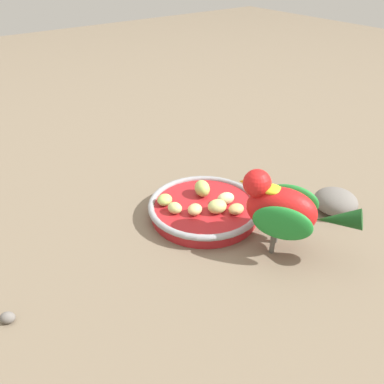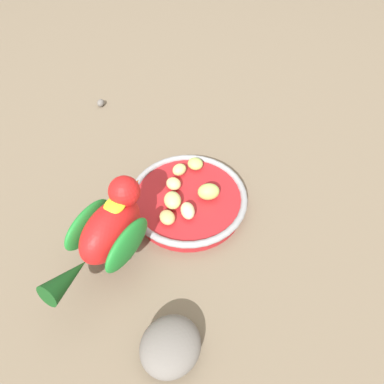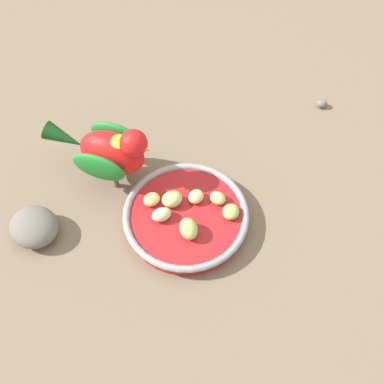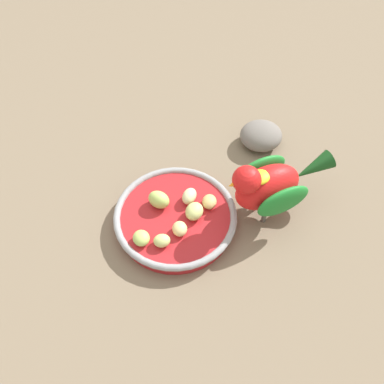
% 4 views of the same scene
% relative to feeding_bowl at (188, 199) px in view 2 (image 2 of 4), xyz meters
% --- Properties ---
extents(ground_plane, '(4.00, 4.00, 0.00)m').
position_rel_feeding_bowl_xyz_m(ground_plane, '(0.01, -0.02, -0.02)').
color(ground_plane, '#756651').
extents(feeding_bowl, '(0.22, 0.22, 0.03)m').
position_rel_feeding_bowl_xyz_m(feeding_bowl, '(0.00, 0.00, 0.00)').
color(feeding_bowl, '#AD1E23').
rests_on(feeding_bowl, ground_plane).
extents(apple_piece_0, '(0.04, 0.05, 0.03)m').
position_rel_feeding_bowl_xyz_m(apple_piece_0, '(0.02, 0.03, 0.02)').
color(apple_piece_0, '#B2CC66').
rests_on(apple_piece_0, feeding_bowl).
extents(apple_piece_1, '(0.04, 0.03, 0.02)m').
position_rel_feeding_bowl_xyz_m(apple_piece_1, '(0.04, -0.02, 0.02)').
color(apple_piece_1, beige).
rests_on(apple_piece_1, feeding_bowl).
extents(apple_piece_2, '(0.03, 0.03, 0.02)m').
position_rel_feeding_bowl_xyz_m(apple_piece_2, '(-0.06, 0.01, 0.02)').
color(apple_piece_2, '#C6D17A').
rests_on(apple_piece_2, feeding_bowl).
extents(apple_piece_3, '(0.03, 0.03, 0.02)m').
position_rel_feeding_bowl_xyz_m(apple_piece_3, '(-0.03, -0.01, 0.02)').
color(apple_piece_3, '#E5C67F').
rests_on(apple_piece_3, feeding_bowl).
extents(apple_piece_4, '(0.04, 0.04, 0.02)m').
position_rel_feeding_bowl_xyz_m(apple_piece_4, '(-0.06, 0.05, 0.02)').
color(apple_piece_4, '#B2CC66').
rests_on(apple_piece_4, feeding_bowl).
extents(apple_piece_5, '(0.04, 0.04, 0.03)m').
position_rel_feeding_bowl_xyz_m(apple_piece_5, '(0.00, -0.03, 0.02)').
color(apple_piece_5, '#C6D17A').
rests_on(apple_piece_5, feeding_bowl).
extents(apple_piece_6, '(0.03, 0.03, 0.02)m').
position_rel_feeding_bowl_xyz_m(apple_piece_6, '(0.03, -0.06, 0.02)').
color(apple_piece_6, tan).
rests_on(apple_piece_6, feeding_bowl).
extents(parrot, '(0.14, 0.19, 0.15)m').
position_rel_feeding_bowl_xyz_m(parrot, '(0.04, -0.16, 0.07)').
color(parrot, '#59544C').
rests_on(parrot, ground_plane).
extents(rock_large, '(0.10, 0.10, 0.05)m').
position_rel_feeding_bowl_xyz_m(rock_large, '(0.21, -0.14, 0.01)').
color(rock_large, slate).
rests_on(rock_large, ground_plane).
extents(pebble_0, '(0.03, 0.03, 0.02)m').
position_rel_feeding_bowl_xyz_m(pebble_0, '(-0.39, -0.04, -0.01)').
color(pebble_0, slate).
rests_on(pebble_0, ground_plane).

